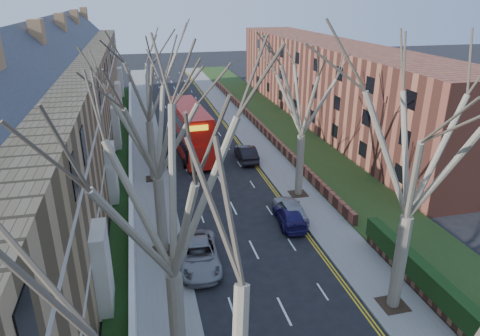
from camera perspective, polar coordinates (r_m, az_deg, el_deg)
pavement_left at (r=49.26m, az=-12.41°, el=3.45°), size 3.00×102.00×0.12m
pavement_right at (r=50.80m, az=1.25°, el=4.54°), size 3.00×102.00×0.12m
terrace_left at (r=40.69m, az=-23.49°, el=6.29°), size 9.70×78.00×13.60m
flats_right at (r=57.11m, az=11.64°, el=11.15°), size 13.97×54.00×10.00m
front_wall_left at (r=41.54m, az=-14.35°, el=0.59°), size 0.30×78.00×1.00m
grass_verge_right at (r=52.06m, az=6.06°, el=4.96°), size 6.00×102.00×0.06m
tree_left_mid at (r=15.00m, az=-9.72°, el=-0.81°), size 10.50×10.50×14.71m
tree_left_far at (r=24.61m, az=-11.53°, el=7.32°), size 10.15×10.15×14.22m
tree_left_dist at (r=36.30m, az=-12.53°, el=12.40°), size 10.50×10.50×14.71m
tree_right_mid at (r=20.76m, az=22.97°, el=4.19°), size 10.50×10.50×14.71m
tree_right_far at (r=32.78m, az=8.58°, el=11.12°), size 10.15×10.15×14.22m
double_decker_bus at (r=44.14m, az=-6.65°, el=4.87°), size 3.48×11.86×4.87m
car_left_far at (r=26.50m, az=-5.52°, el=-11.44°), size 2.77×5.44×1.47m
car_right_near at (r=31.03m, az=6.65°, el=-6.35°), size 2.19×4.53×1.27m
car_right_mid at (r=31.72m, az=6.69°, el=-5.44°), size 1.97×4.52×1.52m
car_right_far at (r=42.42m, az=0.83°, el=1.97°), size 1.76×4.72×1.54m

